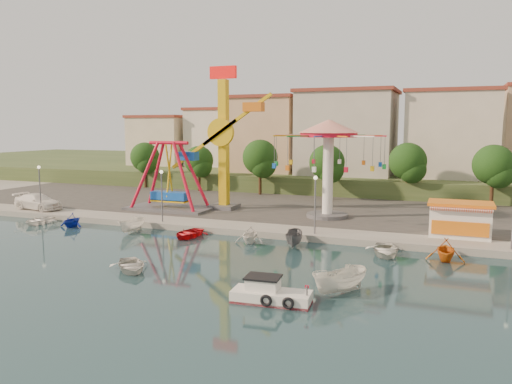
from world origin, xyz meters
The scene contains 34 objects.
ground centered at (0.00, 0.00, 0.00)m, with size 200.00×200.00×0.00m, color #132C36.
quay_deck centered at (0.00, 62.00, 0.30)m, with size 200.00×100.00×0.60m, color #9E998E.
asphalt_pad centered at (0.00, 30.00, 0.60)m, with size 90.00×28.00×0.01m, color #4C4944.
hill_terrace centered at (0.00, 67.00, 1.50)m, with size 200.00×60.00×3.00m, color #384C26.
pirate_ship_ride centered at (-11.19, 19.79, 4.39)m, with size 10.00×5.00×8.00m.
kamikaze_tower centered at (-5.09, 22.40, 8.38)m, with size 8.49×3.10×16.50m.
wave_swinger centered at (7.13, 21.57, 8.20)m, with size 11.60×11.60×10.40m.
booth_left centered at (20.20, 16.49, 2.16)m, with size 5.40×3.78×3.08m.
lamp_post_0 centered at (-24.00, 13.00, 3.10)m, with size 0.14×0.14×5.00m, color #59595E.
lamp_post_1 centered at (-8.00, 13.00, 3.10)m, with size 0.14×0.14×5.00m, color #59595E.
lamp_post_2 centered at (8.00, 13.00, 3.10)m, with size 0.14×0.14×5.00m, color #59595E.
tree_0 centered at (-26.00, 36.98, 5.47)m, with size 4.60×4.60×7.19m.
tree_1 centered at (-16.00, 36.24, 5.20)m, with size 4.35×4.35×6.80m.
tree_2 centered at (-6.00, 35.81, 5.92)m, with size 5.02×5.02×7.85m.
tree_3 centered at (4.00, 34.36, 5.55)m, with size 4.68×4.68×7.32m.
tree_4 centered at (14.00, 37.35, 5.75)m, with size 4.86×4.86×7.60m.
tree_5 centered at (24.00, 35.54, 5.71)m, with size 4.83×4.83×7.54m.
building_0 centered at (-33.37, 46.06, 8.93)m, with size 9.26×9.53×11.87m, color beige.
building_1 centered at (-21.33, 51.38, 7.32)m, with size 12.33×9.01×8.63m, color silver.
building_2 centered at (-8.19, 51.96, 8.62)m, with size 11.95×9.28×11.23m, color tan.
building_3 centered at (5.60, 48.80, 7.60)m, with size 12.59×10.50×9.20m, color beige.
building_4 centered at (19.07, 52.20, 7.62)m, with size 10.75×9.23×9.24m, color beige.
cabin_motorboat centered at (9.65, -3.70, 0.44)m, with size 4.77×2.15×1.63m.
rowboat_a centered at (-1.73, -1.28, 0.40)m, with size 2.78×3.89×0.81m, color silver.
skiff centered at (13.19, -0.78, 0.82)m, with size 1.60×4.25×1.64m, color silver.
van centered at (-25.72, 14.31, 1.51)m, with size 2.55×6.28×1.82m, color white.
moored_boat_0 centered at (-21.28, 9.80, 0.38)m, with size 2.65×3.72×0.77m, color white.
moored_boat_1 centered at (-16.82, 9.80, 0.73)m, with size 2.40×2.78×1.47m, color #1328A9.
moored_boat_2 centered at (-9.49, 9.80, 0.72)m, with size 1.40×3.71×1.43m, color white.
moored_boat_3 centered at (-3.27, 9.80, 0.40)m, with size 2.79×3.91×0.81m, color red.
moored_boat_4 centered at (2.95, 9.80, 0.78)m, with size 2.57×2.98×1.57m, color white.
moored_boat_5 centered at (7.05, 9.80, 0.72)m, with size 1.41×3.74×1.44m, color #535458.
moored_boat_6 centered at (14.65, 9.80, 0.44)m, with size 3.02×4.23×0.88m, color silver.
moored_boat_7 centered at (19.16, 9.80, 0.88)m, with size 2.88×3.34×1.76m, color #D06212.
Camera 1 is at (19.16, -30.26, 10.22)m, focal length 35.00 mm.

